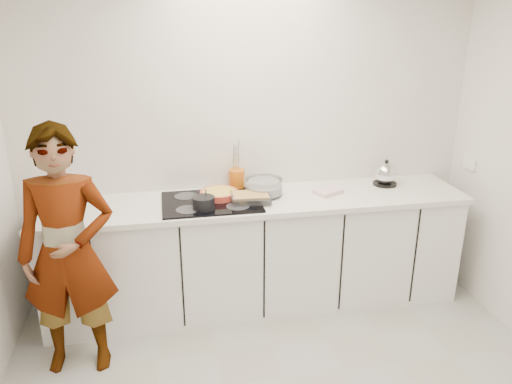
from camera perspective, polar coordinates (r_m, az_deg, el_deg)
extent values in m
cube|color=white|center=(3.97, -0.77, 6.12)|extent=(3.60, 0.00, 2.60)
cube|color=white|center=(4.45, 23.22, 2.96)|extent=(0.02, 0.15, 0.09)
cube|color=white|center=(3.98, 0.09, -7.18)|extent=(3.20, 0.58, 0.87)
cube|color=white|center=(3.79, 0.09, -1.06)|extent=(3.24, 0.64, 0.04)
cube|color=black|center=(3.72, -5.15, -1.13)|extent=(0.72, 0.54, 0.01)
cylinder|color=#BE3C2D|center=(3.79, -4.24, -0.22)|extent=(0.32, 0.32, 0.05)
cylinder|color=gold|center=(3.78, -4.24, 0.04)|extent=(0.28, 0.28, 0.01)
cylinder|color=black|center=(3.57, -6.01, -1.22)|extent=(0.20, 0.20, 0.09)
cylinder|color=silver|center=(3.57, -5.74, -0.49)|extent=(0.01, 0.06, 0.14)
cube|color=silver|center=(3.69, -0.63, -0.65)|extent=(0.30, 0.23, 0.05)
cube|color=tan|center=(3.68, -0.63, -0.37)|extent=(0.27, 0.20, 0.02)
cylinder|color=silver|center=(3.84, 0.91, 0.58)|extent=(0.31, 0.31, 0.13)
cylinder|color=white|center=(3.84, 0.90, 0.29)|extent=(0.26, 0.26, 0.06)
cube|color=white|center=(3.93, 8.23, 0.07)|extent=(0.25, 0.22, 0.03)
cylinder|color=black|center=(4.22, 14.49, 0.93)|extent=(0.22, 0.22, 0.02)
sphere|color=silver|center=(4.19, 14.59, 2.09)|extent=(0.22, 0.22, 0.18)
sphere|color=black|center=(4.16, 14.71, 3.41)|extent=(0.04, 0.04, 0.03)
cylinder|color=#CD6311|center=(3.98, -2.21, 1.47)|extent=(0.16, 0.16, 0.16)
imported|color=white|center=(3.35, -20.69, -6.59)|extent=(0.62, 0.43, 1.65)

